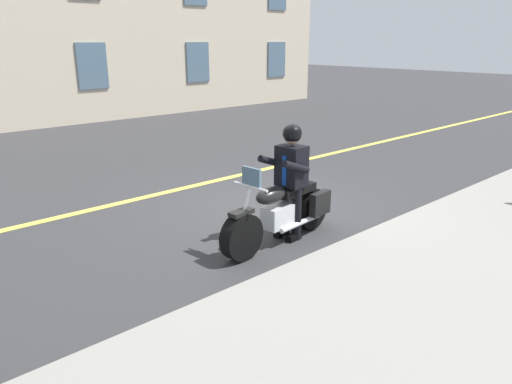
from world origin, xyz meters
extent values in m
plane|color=#333335|center=(0.00, 0.00, 0.00)|extent=(80.00, 80.00, 0.00)
cube|color=#E5DB4C|center=(0.00, -2.00, 0.01)|extent=(60.00, 0.16, 0.01)
cylinder|color=black|center=(1.66, 1.28, 0.33)|extent=(0.68, 0.26, 0.66)
cylinder|color=black|center=(0.12, 1.13, 0.33)|extent=(0.68, 0.26, 0.66)
cube|color=silver|center=(0.87, 1.20, 0.42)|extent=(0.58, 0.33, 0.32)
ellipsoid|color=black|center=(1.06, 1.22, 0.78)|extent=(0.58, 0.33, 0.24)
cube|color=black|center=(0.52, 1.17, 0.74)|extent=(0.72, 0.35, 0.12)
cube|color=black|center=(0.15, 1.35, 0.48)|extent=(0.41, 0.16, 0.36)
cube|color=black|center=(0.19, 0.91, 0.48)|extent=(0.41, 0.16, 0.36)
cylinder|color=silver|center=(1.64, 1.28, 0.60)|extent=(0.35, 0.08, 0.76)
cylinder|color=silver|center=(1.48, 1.26, 1.00)|extent=(0.09, 0.60, 0.04)
cube|color=black|center=(1.66, 1.28, 0.68)|extent=(0.37, 0.19, 0.06)
cylinder|color=silver|center=(0.55, 1.33, 0.26)|extent=(0.90, 0.17, 0.08)
cube|color=slate|center=(1.46, 1.26, 1.12)|extent=(0.07, 0.32, 0.28)
cylinder|color=black|center=(0.60, 1.30, 0.42)|extent=(0.14, 0.14, 0.84)
cube|color=black|center=(0.66, 1.30, 0.05)|extent=(0.27, 0.14, 0.10)
cylinder|color=black|center=(0.63, 1.06, 0.42)|extent=(0.14, 0.14, 0.84)
cube|color=black|center=(0.69, 1.06, 0.05)|extent=(0.27, 0.14, 0.10)
cube|color=black|center=(0.62, 1.18, 1.12)|extent=(0.36, 0.43, 0.60)
cube|color=navy|center=(0.78, 1.19, 1.08)|extent=(0.03, 0.07, 0.44)
cylinder|color=black|center=(0.77, 1.41, 1.18)|extent=(0.56, 0.15, 0.28)
cylinder|color=black|center=(0.82, 0.98, 1.18)|extent=(0.56, 0.15, 0.28)
sphere|color=tan|center=(0.62, 1.18, 1.55)|extent=(0.22, 0.22, 0.22)
sphere|color=black|center=(0.62, 1.18, 1.60)|extent=(0.28, 0.28, 0.28)
cube|color=slate|center=(-10.77, -10.97, 2.00)|extent=(1.10, 0.06, 1.60)
cube|color=slate|center=(-6.23, -10.97, 2.00)|extent=(1.10, 0.06, 1.60)
cube|color=slate|center=(-1.70, -10.97, 2.00)|extent=(1.10, 0.06, 1.60)
camera|label=1|loc=(5.44, 5.83, 2.87)|focal=33.21mm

